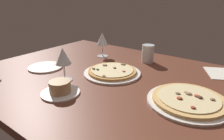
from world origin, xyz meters
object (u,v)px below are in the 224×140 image
at_px(wine_glass_far, 102,39).
at_px(water_glass, 148,55).
at_px(pizza_main, 112,72).
at_px(wine_glass_near, 63,57).
at_px(paper_menu, 218,73).
at_px(side_plate, 46,67).
at_px(ramekin_on_saucer, 60,89).
at_px(pizza_side, 188,100).

height_order(wine_glass_far, water_glass, wine_glass_far).
distance_m(pizza_main, wine_glass_near, 0.28).
bearing_deg(paper_menu, wine_glass_near, 16.11).
bearing_deg(pizza_main, side_plate, 23.54).
xyz_separation_m(pizza_main, ramekin_on_saucer, (0.04, 0.33, 0.01)).
height_order(pizza_main, wine_glass_far, wine_glass_far).
xyz_separation_m(ramekin_on_saucer, water_glass, (-0.10, -0.63, 0.02)).
height_order(ramekin_on_saucer, side_plate, ramekin_on_saucer).
height_order(pizza_side, wine_glass_near, wine_glass_near).
height_order(wine_glass_near, side_plate, wine_glass_near).
bearing_deg(pizza_side, wine_glass_near, 14.55).
relative_size(wine_glass_near, paper_menu, 0.90).
bearing_deg(pizza_side, paper_menu, -94.22).
bearing_deg(wine_glass_near, pizza_side, -165.45).
distance_m(water_glass, side_plate, 0.63).
bearing_deg(water_glass, ramekin_on_saucer, 81.14).
xyz_separation_m(pizza_side, side_plate, (0.81, 0.10, -0.01)).
height_order(ramekin_on_saucer, wine_glass_near, wine_glass_near).
bearing_deg(ramekin_on_saucer, pizza_main, -96.96).
bearing_deg(pizza_side, ramekin_on_saucer, 28.70).
height_order(water_glass, paper_menu, water_glass).
relative_size(pizza_side, water_glass, 2.95).
xyz_separation_m(water_glass, paper_menu, (-0.41, -0.06, -0.05)).
xyz_separation_m(wine_glass_near, side_plate, (0.23, -0.05, -0.12)).
bearing_deg(wine_glass_far, pizza_side, 157.32).
bearing_deg(pizza_main, ramekin_on_saucer, 83.04).
relative_size(wine_glass_far, water_glass, 1.50).
relative_size(water_glass, side_plate, 0.56).
height_order(ramekin_on_saucer, water_glass, water_glass).
bearing_deg(ramekin_on_saucer, water_glass, -98.86).
distance_m(wine_glass_far, wine_glass_near, 0.45).
bearing_deg(pizza_side, wine_glass_far, -22.68).
height_order(pizza_side, ramekin_on_saucer, ramekin_on_saucer).
height_order(pizza_side, water_glass, water_glass).
xyz_separation_m(pizza_main, wine_glass_near, (0.14, 0.21, 0.11)).
relative_size(ramekin_on_saucer, water_glass, 1.52).
height_order(pizza_main, side_plate, pizza_main).
relative_size(pizza_main, pizza_side, 0.94).
xyz_separation_m(wine_glass_far, side_plate, (0.12, 0.38, -0.11)).
bearing_deg(water_glass, paper_menu, -172.17).
bearing_deg(water_glass, pizza_main, 79.10).
xyz_separation_m(wine_glass_far, water_glass, (-0.31, -0.08, -0.07)).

